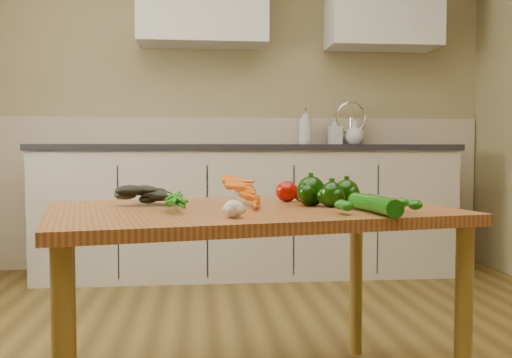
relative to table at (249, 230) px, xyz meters
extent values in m
cube|color=tan|center=(-0.03, 2.39, 0.70)|extent=(4.00, 0.02, 2.60)
cube|color=#C7B395|center=(-0.03, 2.36, -0.05)|extent=(3.98, 0.03, 1.10)
cube|color=#B6AC98|center=(0.17, 2.07, -0.17)|extent=(2.80, 0.60, 0.86)
cube|color=#26252A|center=(0.17, 2.07, 0.28)|extent=(2.84, 0.64, 0.04)
cube|color=#99999E|center=(0.96, 2.07, 0.24)|extent=(0.55, 0.42, 0.10)
cylinder|color=silver|center=(0.96, 2.25, 0.42)|extent=(0.02, 0.02, 0.24)
cube|color=#A86030|center=(0.00, 0.00, 0.06)|extent=(1.40, 1.05, 0.04)
cylinder|color=olive|center=(0.64, -0.23, -0.28)|extent=(0.05, 0.05, 0.64)
cylinder|color=olive|center=(-0.64, 0.23, -0.28)|extent=(0.05, 0.05, 0.64)
cylinder|color=olive|center=(0.50, 0.46, -0.28)|extent=(0.05, 0.05, 0.64)
imported|color=silver|center=(0.61, 2.23, 0.43)|extent=(0.13, 0.13, 0.27)
imported|color=silver|center=(0.84, 2.25, 0.40)|extent=(0.10, 0.10, 0.20)
imported|color=silver|center=(0.98, 2.24, 0.39)|extent=(0.15, 0.15, 0.18)
ellipsoid|color=beige|center=(-0.07, -0.28, 0.10)|extent=(0.06, 0.06, 0.05)
sphere|color=black|center=(0.21, 0.03, 0.12)|extent=(0.10, 0.10, 0.10)
sphere|color=black|center=(0.35, 0.07, 0.12)|extent=(0.08, 0.08, 0.08)
sphere|color=black|center=(0.27, -0.03, 0.12)|extent=(0.08, 0.08, 0.08)
ellipsoid|color=#910B02|center=(0.16, 0.18, 0.11)|extent=(0.08, 0.08, 0.08)
ellipsoid|color=#BF3C04|center=(0.21, 0.19, 0.11)|extent=(0.07, 0.07, 0.06)
ellipsoid|color=#BF3C04|center=(0.32, 0.17, 0.11)|extent=(0.07, 0.07, 0.07)
cylinder|color=#0B4B08|center=(0.36, -0.19, 0.10)|extent=(0.10, 0.22, 0.05)
cylinder|color=#0B4B08|center=(0.37, -0.25, 0.10)|extent=(0.06, 0.21, 0.05)
camera|label=1|loc=(-0.17, -1.86, 0.27)|focal=40.00mm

